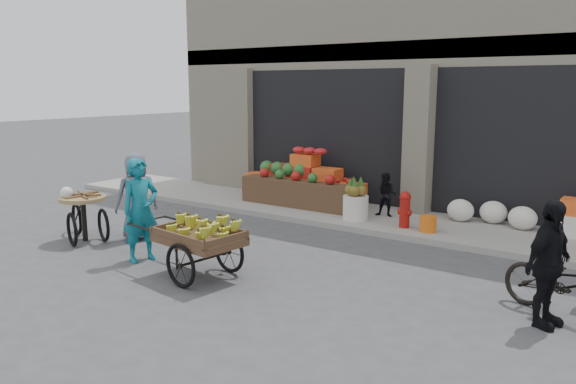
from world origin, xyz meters
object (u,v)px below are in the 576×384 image
Objects in this scene: banana_cart at (197,234)px; orange_bucket at (428,224)px; vendor_grey at (137,196)px; cyclist at (548,264)px; bicycle at (570,284)px; fire_hydrant at (405,208)px; tricycle_cart at (83,211)px; pineapple_bin at (356,207)px; seated_person at (386,195)px; vendor_woman at (141,210)px.

orange_bucket is at bearing 71.23° from banana_cart.
vendor_grey reaches higher than orange_bucket.
cyclist reaches higher than orange_bucket.
bicycle reaches higher than orange_bucket.
fire_hydrant is 0.49× the size of tricycle_cart.
fire_hydrant is 0.31× the size of banana_cart.
pineapple_bin is at bearing 91.70° from banana_cart.
fire_hydrant is 4.38m from cyclist.
tricycle_cart is at bearing -22.52° from vendor_grey.
seated_person is 5.33m from cyclist.
cyclist is at bearing 27.18° from tricycle_cart.
tricycle_cart is (-3.97, -4.53, -0.02)m from seated_person.
vendor_grey reaches higher than pineapple_bin.
orange_bucket is 0.20× the size of vendor_grey.
fire_hydrant is (1.10, -0.05, 0.13)m from pineapple_bin.
vendor_woman reaches higher than pineapple_bin.
orange_bucket is 4.60m from banana_cart.
cyclist is (3.11, -3.06, 0.27)m from fire_hydrant.
orange_bucket is 0.34× the size of seated_person.
pineapple_bin is 0.75m from seated_person.
vendor_grey is at bearing 112.04° from bicycle.
pineapple_bin is 4.24m from banana_cart.
cyclist is (4.21, -3.11, 0.40)m from pineapple_bin.
seated_person is (0.40, 0.60, 0.21)m from pineapple_bin.
bicycle reaches higher than fire_hydrant.
pineapple_bin is 0.32× the size of vendor_grey.
bicycle is at bearing -61.69° from vendor_woman.
seated_person reaches higher than bicycle.
vendor_grey reaches higher than banana_cart.
vendor_woman is at bearing 117.23° from cyclist.
cyclist is (2.61, -3.01, 0.50)m from orange_bucket.
vendor_grey is at bearing -130.80° from pineapple_bin.
fire_hydrant is at bearing 68.74° from bicycle.
banana_cart is (-2.03, -4.11, 0.40)m from orange_bucket.
bicycle reaches higher than pineapple_bin.
seated_person is at bearing 67.99° from bicycle.
orange_bucket is at bearing 151.76° from vendor_grey.
cyclist is (-0.20, -0.40, 0.32)m from bicycle.
vendor_grey is at bearing 67.38° from vendor_woman.
orange_bucket is (0.50, -0.05, -0.23)m from fire_hydrant.
tricycle_cart is (-1.83, 0.20, -0.28)m from vendor_woman.
vendor_woman reaches higher than vendor_grey.
orange_bucket is 0.21× the size of cyclist.
vendor_grey reaches higher than fire_hydrant.
fire_hydrant is 2.22× the size of orange_bucket.
bicycle is 0.55m from cyclist.
fire_hydrant is 0.41× the size of bicycle.
orange_bucket is (1.60, -0.10, -0.10)m from pineapple_bin.
vendor_woman is at bearing 14.99° from tricycle_cart.
vendor_woman is 1.10× the size of cyclist.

